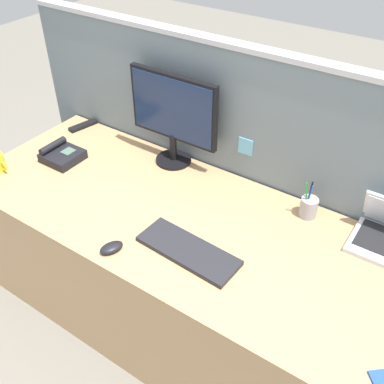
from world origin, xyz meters
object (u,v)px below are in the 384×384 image
at_px(keyboard_main, 188,251).
at_px(desk_phone, 62,155).
at_px(desktop_monitor, 173,113).
at_px(tv_remote, 83,126).
at_px(computer_mouse_right_hand, 111,248).
at_px(pen_cup, 309,207).

bearing_deg(keyboard_main, desk_phone, 171.84).
xyz_separation_m(desktop_monitor, keyboard_main, (0.44, -0.51, -0.26)).
bearing_deg(desk_phone, keyboard_main, -11.52).
relative_size(desk_phone, tv_remote, 1.07).
xyz_separation_m(desk_phone, computer_mouse_right_hand, (0.67, -0.35, -0.01)).
bearing_deg(desk_phone, tv_remote, 116.93).
relative_size(desk_phone, computer_mouse_right_hand, 1.83).
distance_m(computer_mouse_right_hand, pen_cup, 0.87).
bearing_deg(desktop_monitor, computer_mouse_right_hand, -75.60).
bearing_deg(pen_cup, tv_remote, 179.65).
bearing_deg(pen_cup, keyboard_main, -122.44).
distance_m(desk_phone, computer_mouse_right_hand, 0.75).
distance_m(desktop_monitor, computer_mouse_right_hand, 0.75).
relative_size(computer_mouse_right_hand, tv_remote, 0.59).
height_order(desk_phone, pen_cup, pen_cup).
relative_size(desktop_monitor, pen_cup, 2.63).
relative_size(computer_mouse_right_hand, pen_cup, 0.54).
xyz_separation_m(pen_cup, tv_remote, (-1.40, 0.01, -0.04)).
xyz_separation_m(keyboard_main, tv_remote, (-1.09, 0.50, -0.00)).
xyz_separation_m(desktop_monitor, tv_remote, (-0.65, -0.02, -0.27)).
bearing_deg(computer_mouse_right_hand, tv_remote, 162.78).
distance_m(desk_phone, pen_cup, 1.28).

